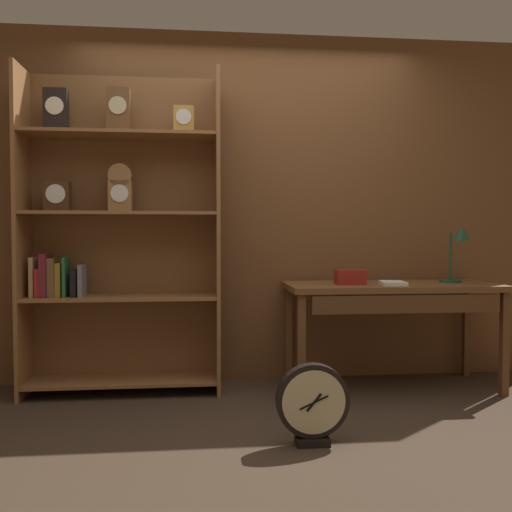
# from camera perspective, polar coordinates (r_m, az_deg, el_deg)

# --- Properties ---
(ground_plane) EXTENTS (10.00, 10.00, 0.00)m
(ground_plane) POSITION_cam_1_polar(r_m,az_deg,el_deg) (2.91, 1.65, -19.71)
(ground_plane) COLOR #3D2D21
(back_wood_panel) EXTENTS (4.80, 0.05, 2.60)m
(back_wood_panel) POSITION_cam_1_polar(r_m,az_deg,el_deg) (4.05, -0.82, 5.20)
(back_wood_panel) COLOR brown
(back_wood_panel) RESTS_ON ground
(bookshelf) EXTENTS (1.33, 0.35, 2.21)m
(bookshelf) POSITION_cam_1_polar(r_m,az_deg,el_deg) (3.80, -14.75, 2.53)
(bookshelf) COLOR brown
(bookshelf) RESTS_ON ground
(workbench) EXTENTS (1.50, 0.62, 0.75)m
(workbench) POSITION_cam_1_polar(r_m,az_deg,el_deg) (3.89, 14.42, -4.11)
(workbench) COLOR brown
(workbench) RESTS_ON ground
(desk_lamp) EXTENTS (0.21, 0.21, 0.43)m
(desk_lamp) POSITION_cam_1_polar(r_m,az_deg,el_deg) (4.10, 20.77, 0.81)
(desk_lamp) COLOR #1E472D
(desk_lamp) RESTS_ON workbench
(toolbox_small) EXTENTS (0.20, 0.12, 0.10)m
(toolbox_small) POSITION_cam_1_polar(r_m,az_deg,el_deg) (3.76, 10.04, -2.24)
(toolbox_small) COLOR maroon
(toolbox_small) RESTS_ON workbench
(open_repair_manual) EXTENTS (0.19, 0.24, 0.02)m
(open_repair_manual) POSITION_cam_1_polar(r_m,az_deg,el_deg) (3.80, 14.42, -2.83)
(open_repair_manual) COLOR silver
(open_repair_manual) RESTS_ON workbench
(round_clock_large) EXTENTS (0.38, 0.11, 0.42)m
(round_clock_large) POSITION_cam_1_polar(r_m,az_deg,el_deg) (2.88, 6.07, -15.40)
(round_clock_large) COLOR black
(round_clock_large) RESTS_ON ground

